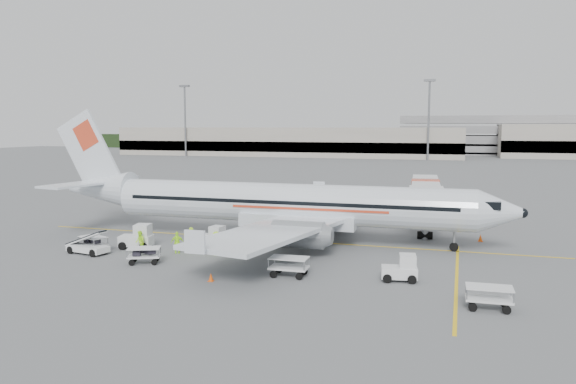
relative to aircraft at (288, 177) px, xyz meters
name	(u,v)px	position (x,y,z in m)	size (l,w,h in m)	color
ground	(281,240)	(-0.67, 0.12, -5.32)	(360.00, 360.00, 0.00)	#56595B
stripe_lead	(281,240)	(-0.67, 0.12, -5.32)	(44.00, 0.20, 0.01)	yellow
stripe_cross	(457,279)	(13.33, -7.88, -5.32)	(0.20, 20.00, 0.01)	yellow
terminal_west	(287,142)	(-40.67, 130.12, -0.82)	(110.00, 22.00, 9.00)	gray
parking_garage	(496,133)	(24.33, 160.12, 1.68)	(62.00, 24.00, 14.00)	slate
treeline	(423,143)	(-0.67, 175.12, -2.32)	(300.00, 3.00, 6.00)	black
mast_west	(185,121)	(-70.67, 118.12, 5.68)	(3.20, 1.20, 22.00)	slate
mast_center	(429,120)	(4.33, 118.12, 5.68)	(3.20, 1.20, 22.00)	slate
aircraft	(288,177)	(0.00, 0.00, 0.00)	(38.62, 30.27, 10.65)	silver
jet_bridge	(425,203)	(10.24, 10.31, -3.11)	(3.16, 16.84, 4.42)	silver
belt_loader	(88,238)	(-12.79, -8.74, -4.18)	(4.24, 1.59, 2.30)	silver
tug_fore	(399,268)	(9.98, -9.39, -4.50)	(2.14, 1.22, 1.65)	silver
tug_mid	(212,236)	(-5.18, -3.50, -4.52)	(2.08, 1.19, 1.61)	silver
tug_aft	(136,236)	(-10.41, -6.06, -4.38)	(2.44, 1.40, 1.88)	silver
cart_loaded_a	(144,255)	(-7.20, -10.15, -4.76)	(2.16, 1.28, 1.13)	silver
cart_loaded_b	(93,244)	(-12.98, -7.85, -4.76)	(2.14, 1.27, 1.12)	silver
cart_empty_a	(289,267)	(3.27, -10.41, -4.70)	(2.38, 1.41, 1.24)	silver
cart_empty_b	(489,298)	(14.96, -13.45, -4.72)	(2.32, 1.37, 1.21)	silver
cone_nose	(480,238)	(15.08, 4.52, -5.02)	(0.38, 0.38, 0.62)	#E7500C
cone_port	(367,222)	(4.91, 9.84, -5.06)	(0.33, 0.33, 0.53)	#E7500C
cone_stbd	(211,277)	(-0.94, -12.86, -5.06)	(0.33, 0.33, 0.53)	#E7500C
crew_a	(191,240)	(-5.65, -6.12, -4.38)	(0.69, 0.45, 1.90)	#A0E01E
crew_b	(140,241)	(-9.47, -7.02, -4.53)	(0.77, 0.60, 1.58)	#A0E01E
crew_c	(216,244)	(-3.49, -6.47, -4.44)	(1.14, 0.66, 1.77)	#A0E01E
crew_d	(177,242)	(-6.53, -6.67, -4.51)	(0.95, 0.40, 1.63)	#A0E01E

